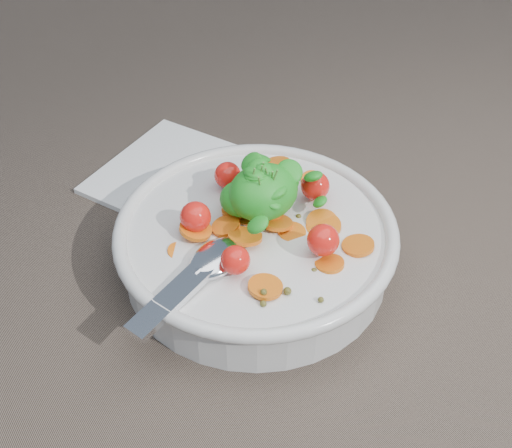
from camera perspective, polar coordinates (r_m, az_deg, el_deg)
ground at (r=0.57m, az=-2.66°, el=-4.57°), size 6.00×6.00×0.00m
bowl at (r=0.56m, az=0.01°, el=-1.59°), size 0.26×0.24×0.10m
napkin at (r=0.69m, az=-7.56°, el=4.54°), size 0.19×0.18×0.01m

